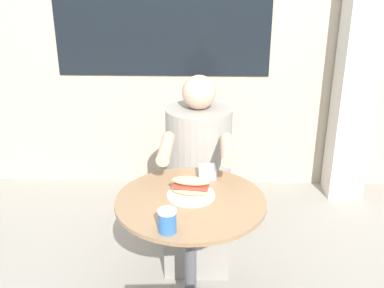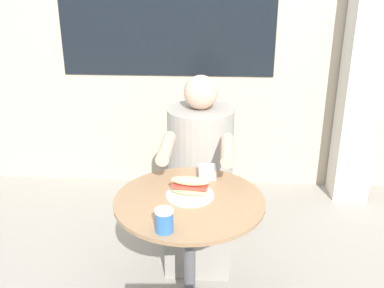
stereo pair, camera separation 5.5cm
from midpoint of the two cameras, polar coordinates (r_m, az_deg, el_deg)
name	(u,v)px [view 1 (the left image)]	position (r m, az deg, el deg)	size (l,w,h in m)	color
storefront_wall	(197,14)	(3.55, 0.22, 16.22)	(8.00, 0.09, 2.80)	#B7A88E
lattice_pillar	(361,46)	(3.55, 20.23, 11.63)	(0.27, 0.27, 2.40)	beige
cafe_table	(191,233)	(2.27, -0.88, -11.19)	(0.73, 0.73, 0.71)	#997551
diner_chair	(200,157)	(3.08, 0.45, -1.70)	(0.39, 0.39, 0.87)	brown
seated_diner	(198,184)	(2.77, 0.23, -5.11)	(0.40, 0.72, 1.17)	gray
sandwich_on_plate	(190,188)	(2.18, -0.93, -5.67)	(0.24, 0.24, 0.10)	white
drink_cup	(167,221)	(1.91, -4.00, -9.71)	(0.08, 0.08, 0.10)	#336BB7
napkin_box	(207,172)	(2.37, 1.25, -3.55)	(0.10, 0.10, 0.06)	silver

